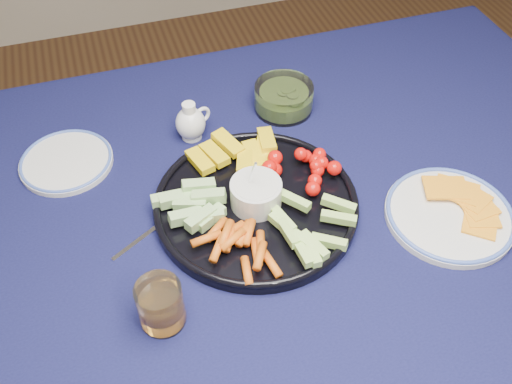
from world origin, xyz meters
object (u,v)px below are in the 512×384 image
object	(u,v)px
creamer_pitcher	(191,123)
cheese_plate	(450,213)
crudite_platter	(255,201)
side_plate_extra	(66,161)
pickle_bowl	(284,99)
dining_table	(249,236)
juice_tumbler	(161,307)

from	to	relation	value
creamer_pitcher	cheese_plate	size ratio (longest dim) A/B	0.37
crudite_platter	cheese_plate	bearing A→B (deg)	-21.04
crudite_platter	side_plate_extra	xyz separation A→B (m)	(-0.33, 0.24, -0.01)
pickle_bowl	side_plate_extra	bearing A→B (deg)	-175.94
cheese_plate	pickle_bowl	bearing A→B (deg)	115.09
dining_table	crudite_platter	distance (m)	0.11
dining_table	side_plate_extra	xyz separation A→B (m)	(-0.32, 0.23, 0.10)
pickle_bowl	cheese_plate	size ratio (longest dim) A/B	0.55
juice_tumbler	cheese_plate	bearing A→B (deg)	5.07
dining_table	pickle_bowl	size ratio (longest dim) A/B	12.63
pickle_bowl	crudite_platter	bearing A→B (deg)	-119.80
dining_table	crudite_platter	xyz separation A→B (m)	(0.01, -0.01, 0.11)
dining_table	side_plate_extra	bearing A→B (deg)	144.43
side_plate_extra	juice_tumbler	bearing A→B (deg)	-74.19
creamer_pitcher	juice_tumbler	xyz separation A→B (m)	(-0.15, -0.42, 0.00)
crudite_platter	juice_tumbler	bearing A→B (deg)	-139.62
dining_table	side_plate_extra	distance (m)	0.41
creamer_pitcher	pickle_bowl	bearing A→B (deg)	7.69
juice_tumbler	crudite_platter	bearing A→B (deg)	40.38
cheese_plate	juice_tumbler	size ratio (longest dim) A/B	2.73
pickle_bowl	cheese_plate	xyz separation A→B (m)	(0.19, -0.40, -0.02)
pickle_bowl	side_plate_extra	size ratio (longest dim) A/B	0.70
crudite_platter	juice_tumbler	world-z (taller)	crudite_platter
pickle_bowl	dining_table	bearing A→B (deg)	-121.89
crudite_platter	juice_tumbler	size ratio (longest dim) A/B	4.41
creamer_pitcher	juice_tumbler	size ratio (longest dim) A/B	1.01
cheese_plate	side_plate_extra	world-z (taller)	cheese_plate
creamer_pitcher	juice_tumbler	bearing A→B (deg)	-109.36
pickle_bowl	side_plate_extra	distance (m)	0.49
creamer_pitcher	side_plate_extra	distance (m)	0.27
creamer_pitcher	side_plate_extra	world-z (taller)	creamer_pitcher
crudite_platter	creamer_pitcher	bearing A→B (deg)	105.11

